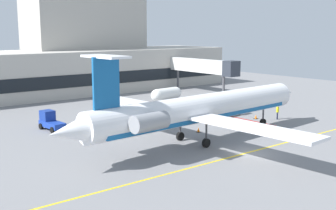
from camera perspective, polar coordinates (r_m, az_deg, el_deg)
The scene contains 12 objects.
ground at distance 41.20m, azimuth 10.85°, elevation -6.46°, with size 120.00×120.00×0.11m.
terminal_building at distance 83.01m, azimuth -12.12°, elevation 6.73°, with size 63.49×16.61×21.46m.
jet_bridge_west at distance 78.27m, azimuth 4.86°, elevation 5.11°, with size 2.40×16.51×6.30m.
regional_jet at distance 43.85m, azimuth 4.09°, elevation -0.57°, with size 33.84×28.38×9.39m.
baggage_tug at distance 51.73m, azimuth -15.31°, elevation -2.10°, with size 2.06×3.90×2.17m.
pushback_tractor at distance 58.81m, azimuth 8.23°, elevation -0.55°, with size 4.19×2.35×1.84m.
fuel_tank at distance 68.86m, azimuth -0.21°, elevation 1.45°, with size 6.14×2.39×2.29m.
marshaller at distance 57.41m, azimuth 14.31°, elevation -0.82°, with size 0.72×0.56×2.03m.
safety_cone_alpha at distance 55.41m, azimuth 6.78°, elevation -1.80°, with size 0.47×0.47×0.55m.
safety_cone_bravo at distance 48.92m, azimuth 4.06°, elevation -3.33°, with size 0.47×0.47×0.55m.
safety_cone_charlie at distance 44.06m, azimuth -10.74°, elevation -4.97°, with size 0.47×0.47×0.55m.
safety_cone_delta at distance 57.24m, azimuth 11.57°, elevation -1.56°, with size 0.47×0.47×0.55m.
Camera 1 is at (-30.29, -25.45, 11.45)m, focal length 45.98 mm.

